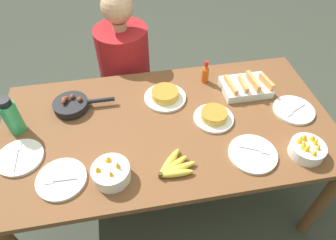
# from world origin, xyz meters

# --- Properties ---
(ground_plane) EXTENTS (14.00, 14.00, 0.00)m
(ground_plane) POSITION_xyz_m (0.00, 0.00, 0.00)
(ground_plane) COLOR #383D33
(dining_table) EXTENTS (1.83, 0.95, 0.77)m
(dining_table) POSITION_xyz_m (0.00, 0.00, 0.68)
(dining_table) COLOR brown
(dining_table) RESTS_ON ground_plane
(banana_bunch) EXTENTS (0.20, 0.17, 0.04)m
(banana_bunch) POSITION_xyz_m (-0.03, -0.30, 0.79)
(banana_bunch) COLOR gold
(banana_bunch) RESTS_ON dining_table
(melon_tray) EXTENTS (0.28, 0.21, 0.10)m
(melon_tray) POSITION_xyz_m (0.52, 0.19, 0.80)
(melon_tray) COLOR silver
(melon_tray) RESTS_ON dining_table
(skillet) EXTENTS (0.35, 0.20, 0.08)m
(skillet) POSITION_xyz_m (-0.52, 0.22, 0.80)
(skillet) COLOR black
(skillet) RESTS_ON dining_table
(frittata_plate_center) EXTENTS (0.25, 0.25, 0.06)m
(frittata_plate_center) POSITION_xyz_m (0.02, 0.20, 0.80)
(frittata_plate_center) COLOR white
(frittata_plate_center) RESTS_ON dining_table
(frittata_plate_side) EXTENTS (0.22, 0.22, 0.06)m
(frittata_plate_side) POSITION_xyz_m (0.26, -0.01, 0.80)
(frittata_plate_side) COLOR white
(frittata_plate_side) RESTS_ON dining_table
(empty_plate_near_front) EXTENTS (0.24, 0.24, 0.02)m
(empty_plate_near_front) POSITION_xyz_m (-0.56, -0.27, 0.78)
(empty_plate_near_front) COLOR white
(empty_plate_near_front) RESTS_ON dining_table
(empty_plate_far_left) EXTENTS (0.25, 0.25, 0.02)m
(empty_plate_far_left) POSITION_xyz_m (0.38, -0.29, 0.78)
(empty_plate_far_left) COLOR white
(empty_plate_far_left) RESTS_ON dining_table
(empty_plate_far_right) EXTENTS (0.23, 0.23, 0.02)m
(empty_plate_far_right) POSITION_xyz_m (0.73, -0.03, 0.78)
(empty_plate_far_right) COLOR white
(empty_plate_far_right) RESTS_ON dining_table
(empty_plate_mid_edge) EXTENTS (0.23, 0.23, 0.02)m
(empty_plate_mid_edge) POSITION_xyz_m (-0.77, -0.10, 0.78)
(empty_plate_mid_edge) COLOR white
(empty_plate_mid_edge) RESTS_ON dining_table
(fruit_bowl_mango) EXTENTS (0.17, 0.17, 0.11)m
(fruit_bowl_mango) POSITION_xyz_m (0.65, -0.32, 0.81)
(fruit_bowl_mango) COLOR white
(fruit_bowl_mango) RESTS_ON dining_table
(fruit_bowl_citrus) EXTENTS (0.18, 0.18, 0.12)m
(fruit_bowl_citrus) POSITION_xyz_m (-0.32, -0.29, 0.81)
(fruit_bowl_citrus) COLOR white
(fruit_bowl_citrus) RESTS_ON dining_table
(water_bottle) EXTENTS (0.09, 0.09, 0.22)m
(water_bottle) POSITION_xyz_m (-0.80, 0.10, 0.88)
(water_bottle) COLOR #2D9351
(water_bottle) RESTS_ON dining_table
(hot_sauce_bottle) EXTENTS (0.04, 0.04, 0.15)m
(hot_sauce_bottle) POSITION_xyz_m (0.29, 0.32, 0.84)
(hot_sauce_bottle) COLOR #C64C0F
(hot_sauce_bottle) RESTS_ON dining_table
(person_figure) EXTENTS (0.40, 0.40, 1.23)m
(person_figure) POSITION_xyz_m (-0.19, 0.71, 0.50)
(person_figure) COLOR black
(person_figure) RESTS_ON ground_plane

